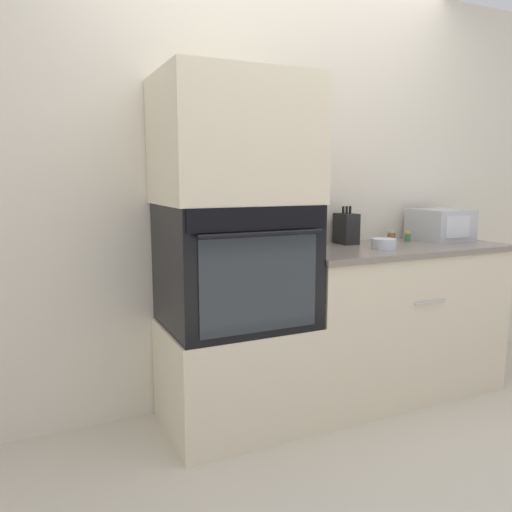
{
  "coord_description": "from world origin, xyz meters",
  "views": [
    {
      "loc": [
        -1.36,
        -2.05,
        1.32
      ],
      "look_at": [
        -0.3,
        0.21,
        0.93
      ],
      "focal_mm": 35.0,
      "sensor_mm": 36.0,
      "label": 1
    }
  ],
  "objects_px": {
    "bowl": "(384,244)",
    "knife_block": "(346,228)",
    "wall_oven": "(235,265)",
    "condiment_jar_far": "(391,236)",
    "condiment_jar_near": "(309,242)",
    "condiment_jar_mid": "(408,237)",
    "microwave": "(440,225)"
  },
  "relations": [
    {
      "from": "bowl",
      "to": "knife_block",
      "type": "bearing_deg",
      "value": 104.02
    },
    {
      "from": "wall_oven",
      "to": "condiment_jar_far",
      "type": "relative_size",
      "value": 11.54
    },
    {
      "from": "condiment_jar_near",
      "to": "condiment_jar_far",
      "type": "height_order",
      "value": "condiment_jar_near"
    },
    {
      "from": "condiment_jar_near",
      "to": "condiment_jar_far",
      "type": "xyz_separation_m",
      "value": [
        0.75,
        0.21,
        -0.02
      ]
    },
    {
      "from": "bowl",
      "to": "condiment_jar_mid",
      "type": "xyz_separation_m",
      "value": [
        0.36,
        0.2,
        0.0
      ]
    },
    {
      "from": "condiment_jar_mid",
      "to": "bowl",
      "type": "bearing_deg",
      "value": -150.48
    },
    {
      "from": "bowl",
      "to": "condiment_jar_far",
      "type": "relative_size",
      "value": 2.24
    },
    {
      "from": "knife_block",
      "to": "condiment_jar_far",
      "type": "relative_size",
      "value": 3.67
    },
    {
      "from": "microwave",
      "to": "knife_block",
      "type": "bearing_deg",
      "value": 171.64
    },
    {
      "from": "condiment_jar_near",
      "to": "wall_oven",
      "type": "bearing_deg",
      "value": -179.16
    },
    {
      "from": "microwave",
      "to": "condiment_jar_far",
      "type": "distance_m",
      "value": 0.33
    },
    {
      "from": "microwave",
      "to": "knife_block",
      "type": "xyz_separation_m",
      "value": [
        -0.67,
        0.1,
        -0.01
      ]
    },
    {
      "from": "knife_block",
      "to": "condiment_jar_mid",
      "type": "bearing_deg",
      "value": -9.98
    },
    {
      "from": "microwave",
      "to": "condiment_jar_near",
      "type": "height_order",
      "value": "microwave"
    },
    {
      "from": "microwave",
      "to": "condiment_jar_far",
      "type": "bearing_deg",
      "value": 158.41
    },
    {
      "from": "knife_block",
      "to": "condiment_jar_far",
      "type": "bearing_deg",
      "value": 3.04
    },
    {
      "from": "knife_block",
      "to": "condiment_jar_mid",
      "type": "distance_m",
      "value": 0.44
    },
    {
      "from": "wall_oven",
      "to": "condiment_jar_near",
      "type": "height_order",
      "value": "wall_oven"
    },
    {
      "from": "condiment_jar_near",
      "to": "condiment_jar_mid",
      "type": "xyz_separation_m",
      "value": [
        0.8,
        0.11,
        -0.02
      ]
    },
    {
      "from": "microwave",
      "to": "condiment_jar_mid",
      "type": "height_order",
      "value": "microwave"
    },
    {
      "from": "bowl",
      "to": "condiment_jar_far",
      "type": "xyz_separation_m",
      "value": [
        0.3,
        0.3,
        0.0
      ]
    },
    {
      "from": "condiment_jar_near",
      "to": "condiment_jar_mid",
      "type": "height_order",
      "value": "condiment_jar_near"
    },
    {
      "from": "wall_oven",
      "to": "knife_block",
      "type": "height_order",
      "value": "wall_oven"
    },
    {
      "from": "condiment_jar_near",
      "to": "condiment_jar_mid",
      "type": "bearing_deg",
      "value": 7.86
    },
    {
      "from": "condiment_jar_near",
      "to": "condiment_jar_far",
      "type": "relative_size",
      "value": 1.7
    },
    {
      "from": "wall_oven",
      "to": "bowl",
      "type": "bearing_deg",
      "value": -5.41
    },
    {
      "from": "knife_block",
      "to": "condiment_jar_near",
      "type": "relative_size",
      "value": 2.15
    },
    {
      "from": "wall_oven",
      "to": "condiment_jar_far",
      "type": "xyz_separation_m",
      "value": [
        1.2,
        0.21,
        0.07
      ]
    },
    {
      "from": "knife_block",
      "to": "condiment_jar_near",
      "type": "distance_m",
      "value": 0.42
    },
    {
      "from": "bowl",
      "to": "condiment_jar_near",
      "type": "relative_size",
      "value": 1.31
    },
    {
      "from": "condiment_jar_mid",
      "to": "condiment_jar_near",
      "type": "bearing_deg",
      "value": -172.14
    },
    {
      "from": "bowl",
      "to": "condiment_jar_near",
      "type": "height_order",
      "value": "condiment_jar_near"
    }
  ]
}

